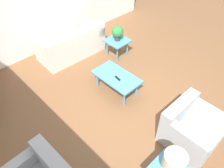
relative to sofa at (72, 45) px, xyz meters
name	(u,v)px	position (x,y,z in m)	size (l,w,h in m)	color
ground_plane	(127,102)	(-2.23, 0.23, -0.30)	(14.00, 14.00, 0.00)	brown
wall_right	(39,0)	(0.83, 0.23, 1.05)	(0.12, 7.20, 2.70)	white
sofa	(72,45)	(0.00, 0.00, 0.00)	(0.87, 1.75, 0.78)	silver
armchair	(190,129)	(-3.62, 0.12, 0.00)	(0.87, 0.89, 0.75)	#A8ADB2
coffee_table	(116,78)	(-1.82, 0.15, 0.08)	(1.04, 0.58, 0.43)	teal
side_table_plant	(117,42)	(-0.86, -0.84, 0.11)	(0.56, 0.56, 0.48)	teal
potted_plant	(118,32)	(-0.86, -0.84, 0.41)	(0.29, 0.29, 0.39)	#333338
table_lamp	(174,162)	(-3.86, 1.15, 0.51)	(0.31, 0.31, 0.47)	#997F4C
remote_control	(118,78)	(-1.89, 0.19, 0.14)	(0.16, 0.07, 0.02)	black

